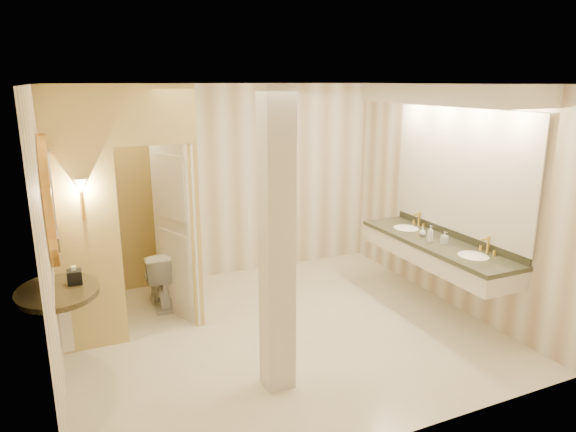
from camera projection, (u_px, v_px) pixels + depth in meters
name	position (u px, v px, depth m)	size (l,w,h in m)	color
floor	(282.00, 331.00, 5.77)	(4.50, 4.50, 0.00)	silver
ceiling	(281.00, 84.00, 5.09)	(4.50, 4.50, 0.00)	white
wall_back	(225.00, 183.00, 7.20)	(4.50, 0.02, 2.70)	silver
wall_front	(392.00, 280.00, 3.67)	(4.50, 0.02, 2.70)	silver
wall_left	(49.00, 242.00, 4.54)	(0.02, 4.00, 2.70)	silver
wall_right	(449.00, 196.00, 6.32)	(0.02, 4.00, 2.70)	silver
toilet_closet	(157.00, 203.00, 5.83)	(1.50, 1.55, 2.70)	#F0DC7E
wall_sconce	(81.00, 187.00, 4.95)	(0.14, 0.14, 0.42)	gold
vanity	(444.00, 179.00, 5.97)	(0.75, 2.42, 2.09)	silver
console_shelf	(53.00, 241.00, 4.60)	(0.92, 0.92, 1.91)	black
pillar	(277.00, 246.00, 4.42)	(0.26, 0.26, 2.70)	silver
tissue_box	(75.00, 277.00, 4.83)	(0.13, 0.13, 0.13)	black
toilet	(160.00, 277.00, 6.36)	(0.41, 0.73, 0.74)	white
soap_bottle_a	(444.00, 238.00, 6.01)	(0.07, 0.07, 0.15)	beige
soap_bottle_b	(423.00, 232.00, 6.32)	(0.09, 0.09, 0.11)	silver
soap_bottle_c	(430.00, 234.00, 6.07)	(0.08, 0.08, 0.20)	#C6B28C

